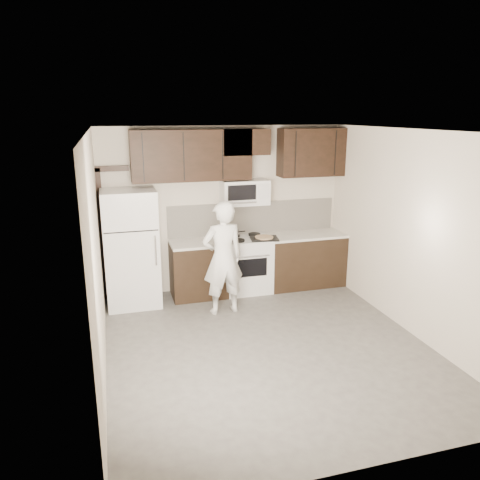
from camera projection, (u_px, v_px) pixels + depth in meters
name	position (u px, v px, depth m)	size (l,w,h in m)	color
floor	(267.00, 346.00, 6.01)	(4.50, 4.50, 0.00)	#4B4946
back_wall	(224.00, 209.00, 7.74)	(4.00, 4.00, 0.00)	beige
ceiling	(271.00, 131.00, 5.29)	(4.50, 4.50, 0.00)	white
counter_run	(264.00, 263.00, 7.85)	(2.95, 0.64, 0.91)	black
stove	(247.00, 264.00, 7.77)	(0.76, 0.66, 0.94)	silver
backsplash	(253.00, 218.00, 7.90)	(2.90, 0.02, 0.54)	silver
upper_cabinets	(239.00, 153.00, 7.38)	(3.48, 0.35, 0.78)	black
microwave	(245.00, 192.00, 7.56)	(0.76, 0.42, 0.40)	silver
refrigerator	(131.00, 248.00, 7.12)	(0.80, 0.76, 1.80)	silver
door_trim	(104.00, 223.00, 7.22)	(0.50, 0.08, 2.12)	black
saucepan	(234.00, 233.00, 7.72)	(0.28, 0.16, 0.16)	silver
baking_tray	(264.00, 239.00, 7.58)	(0.44, 0.33, 0.02)	black
pizza	(264.00, 237.00, 7.58)	(0.30, 0.30, 0.02)	#C9B387
person	(223.00, 258.00, 6.82)	(0.62, 0.41, 1.69)	white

